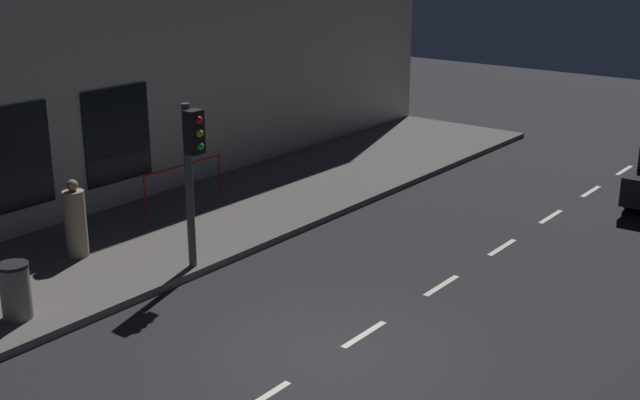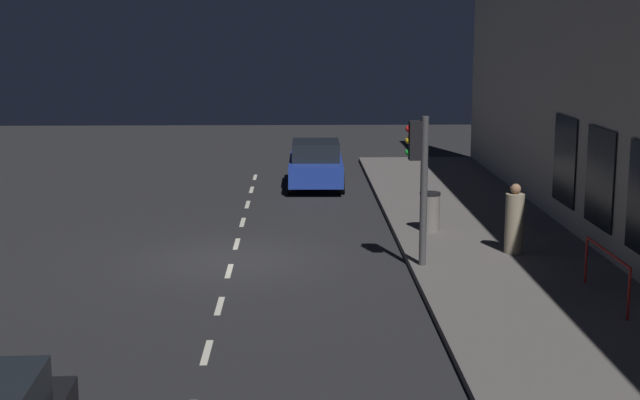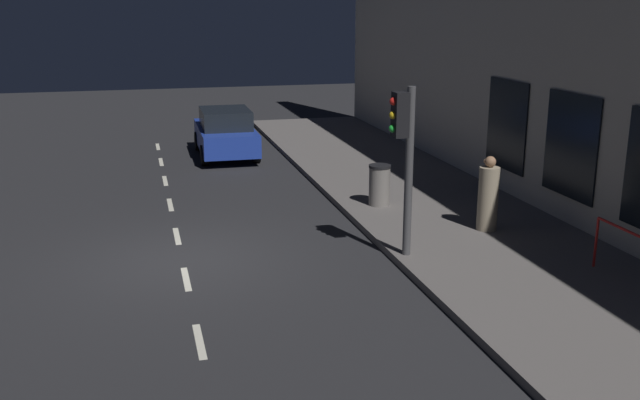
% 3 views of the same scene
% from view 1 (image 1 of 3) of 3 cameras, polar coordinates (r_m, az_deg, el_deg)
% --- Properties ---
extents(ground_plane, '(60.00, 60.00, 0.00)m').
position_cam_1_polar(ground_plane, '(13.62, 0.58, -10.64)').
color(ground_plane, '#232326').
extents(sidewalk, '(4.50, 32.00, 0.15)m').
position_cam_1_polar(sidewalk, '(17.72, -15.77, -4.14)').
color(sidewalk, '#5B5654').
rests_on(sidewalk, ground).
extents(lane_centre_line, '(0.12, 27.20, 0.01)m').
position_cam_1_polar(lane_centre_line, '(14.34, 3.03, -9.12)').
color(lane_centre_line, beige).
rests_on(lane_centre_line, ground).
extents(traffic_light, '(0.50, 0.32, 3.28)m').
position_cam_1_polar(traffic_light, '(16.15, -8.72, 2.70)').
color(traffic_light, '#424244').
rests_on(traffic_light, sidewalk).
extents(pedestrian_0, '(0.62, 0.62, 1.62)m').
position_cam_1_polar(pedestrian_0, '(17.70, -16.31, -1.43)').
color(pedestrian_0, gray).
rests_on(pedestrian_0, sidewalk).
extents(trash_bin, '(0.53, 0.53, 0.99)m').
position_cam_1_polar(trash_bin, '(15.26, -20.03, -5.84)').
color(trash_bin, slate).
rests_on(trash_bin, sidewalk).
extents(red_railing, '(0.05, 2.52, 0.97)m').
position_cam_1_polar(red_railing, '(20.64, -9.29, 1.80)').
color(red_railing, red).
rests_on(red_railing, sidewalk).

